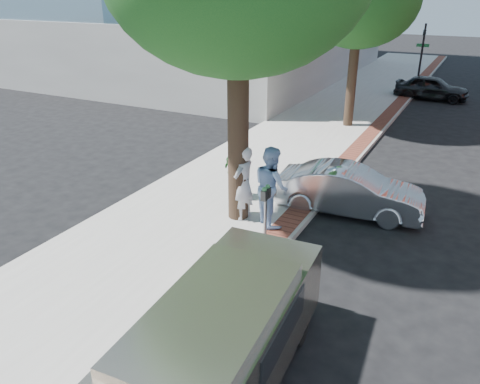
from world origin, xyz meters
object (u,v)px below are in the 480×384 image
Objects in this scene: person_gray at (243,184)px; bg_car at (432,88)px; person_green at (235,171)px; van at (227,332)px; person_officer at (271,186)px; parking_meter at (266,203)px; sedan_silver at (349,190)px.

bg_car is at bearing -179.58° from person_gray.
person_gray reaches higher than person_green.
person_gray is 18.04m from bg_car.
van is (-0.17, -22.73, 0.27)m from bg_car.
person_officer reaches higher than person_green.
person_green is (-0.78, 1.03, -0.15)m from person_gray.
person_green is (-1.52, 0.96, -0.19)m from person_officer.
bg_car is at bearing -71.80° from person_green.
person_green is 0.43× the size of bg_car.
person_officer reaches higher than van.
parking_meter is 3.15m from sedan_silver.
person_gray is at bearing 156.12° from person_green.
person_officer is at bearing 103.62° from person_gray.
van is (3.01, -5.90, -0.05)m from person_green.
person_officer is 0.52× the size of sedan_silver.
van reaches higher than parking_meter.
person_gray reaches higher than sedan_silver.
van is at bearing 32.70° from person_gray.
person_officer is 2.43m from sedan_silver.
person_gray reaches higher than parking_meter.
person_officer is at bearing 176.63° from person_green.
person_green is 3.17m from sedan_silver.
person_green is 6.62m from van.
person_officer reaches higher than person_gray.
parking_meter is at bearing 55.97° from person_gray.
person_green is 0.35× the size of van.
person_green reaches higher than van.
van reaches higher than bg_car.
person_gray is 5.35m from van.
bg_car is (0.15, 15.97, 0.01)m from sedan_silver.
parking_meter is 0.76× the size of person_gray.
bg_car is at bearing -6.02° from sedan_silver.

